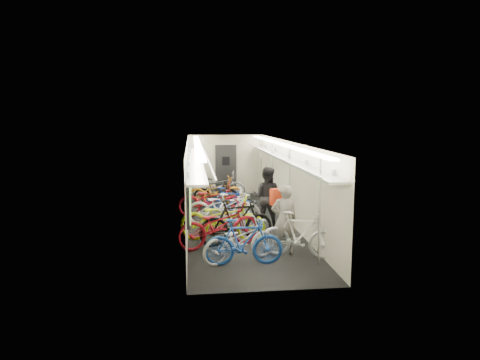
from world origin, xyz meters
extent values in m
plane|color=black|center=(0.00, 0.00, 0.00)|extent=(10.00, 10.00, 0.00)
plane|color=white|center=(0.00, 0.00, 2.40)|extent=(10.00, 10.00, 0.00)
plane|color=beige|center=(-1.50, 0.00, 1.20)|extent=(0.00, 10.00, 10.00)
plane|color=beige|center=(1.50, 0.00, 1.20)|extent=(0.00, 10.00, 10.00)
plane|color=beige|center=(0.00, 5.00, 1.20)|extent=(3.00, 0.00, 3.00)
plane|color=beige|center=(0.00, -5.00, 1.20)|extent=(3.00, 0.00, 3.00)
cube|color=black|center=(-1.46, -3.20, 1.25)|extent=(0.06, 1.10, 0.80)
cube|color=#8AC757|center=(-1.42, -3.20, 1.25)|extent=(0.02, 0.96, 0.66)
cube|color=black|center=(-1.46, -1.00, 1.25)|extent=(0.06, 1.10, 0.80)
cube|color=#8AC757|center=(-1.42, -1.00, 1.25)|extent=(0.02, 0.96, 0.66)
cube|color=black|center=(-1.46, 1.20, 1.25)|extent=(0.06, 1.10, 0.80)
cube|color=#8AC757|center=(-1.42, 1.20, 1.25)|extent=(0.02, 0.96, 0.66)
cube|color=black|center=(-1.46, 3.40, 1.25)|extent=(0.06, 1.10, 0.80)
cube|color=#8AC757|center=(-1.42, 3.40, 1.25)|extent=(0.02, 0.96, 0.66)
cube|color=#E0A90B|center=(-1.45, -2.10, 1.30)|extent=(0.02, 0.22, 0.30)
cube|color=#E0A90B|center=(-1.45, 0.10, 1.30)|extent=(0.02, 0.22, 0.30)
cube|color=#E0A90B|center=(-1.45, 2.30, 1.30)|extent=(0.02, 0.22, 0.30)
cube|color=black|center=(0.00, 4.94, 1.00)|extent=(0.85, 0.08, 2.00)
cube|color=#999BA0|center=(-1.28, 0.00, 1.92)|extent=(0.40, 9.70, 0.05)
cube|color=#999BA0|center=(1.28, 0.00, 1.92)|extent=(0.40, 9.70, 0.05)
cylinder|color=silver|center=(-0.95, 0.00, 2.02)|extent=(0.04, 9.70, 0.04)
cylinder|color=silver|center=(0.95, 0.00, 2.02)|extent=(0.04, 9.70, 0.04)
cube|color=white|center=(-1.20, 0.00, 2.34)|extent=(0.18, 9.60, 0.04)
cube|color=white|center=(1.20, 0.00, 2.34)|extent=(0.18, 9.60, 0.04)
cylinder|color=silver|center=(1.25, -3.80, 1.20)|extent=(0.05, 0.05, 2.38)
cylinder|color=silver|center=(1.25, -1.00, 1.20)|extent=(0.05, 0.05, 2.38)
cylinder|color=silver|center=(1.25, 1.50, 1.20)|extent=(0.05, 0.05, 2.38)
cylinder|color=silver|center=(1.25, 4.00, 1.20)|extent=(0.05, 0.05, 2.38)
imported|color=silver|center=(-0.37, -3.33, 0.47)|extent=(1.87, 1.28, 0.93)
imported|color=#1B48A2|center=(-0.32, -3.59, 0.50)|extent=(1.69, 0.50, 1.01)
imported|color=maroon|center=(-0.75, -2.28, 0.55)|extent=(2.22, 1.37, 1.10)
imported|color=black|center=(-0.30, -2.11, 0.58)|extent=(1.99, 1.02, 1.15)
imported|color=#D5EA16|center=(-0.63, -1.74, 0.57)|extent=(2.28, 1.19, 1.14)
imported|color=#BCBCBE|center=(-0.28, -0.88, 0.54)|extent=(1.86, 1.18, 1.08)
imported|color=silver|center=(-0.52, -0.06, 0.53)|extent=(2.07, 0.88, 1.06)
imported|color=navy|center=(-0.25, 0.70, 0.48)|extent=(1.66, 0.99, 0.97)
imported|color=maroon|center=(-0.79, 0.86, 0.55)|extent=(2.15, 0.96, 1.09)
imported|color=black|center=(-0.53, 2.56, 0.49)|extent=(1.71, 0.86, 0.99)
imported|color=#C16F12|center=(-0.57, 2.57, 0.52)|extent=(2.06, 0.98, 1.04)
imported|color=silver|center=(0.98, -3.23, 0.52)|extent=(1.79, 1.09, 1.04)
imported|color=slate|center=(-0.37, 3.78, 0.54)|extent=(2.13, 1.03, 1.07)
imported|color=slate|center=(0.68, -2.99, 0.81)|extent=(0.60, 0.41, 1.62)
imported|color=black|center=(0.73, -0.44, 0.86)|extent=(1.03, 0.95, 1.72)
cube|color=#B02A11|center=(0.56, -2.64, 1.28)|extent=(0.29, 0.24, 0.38)
camera|label=1|loc=(-1.37, -12.22, 3.11)|focal=32.00mm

